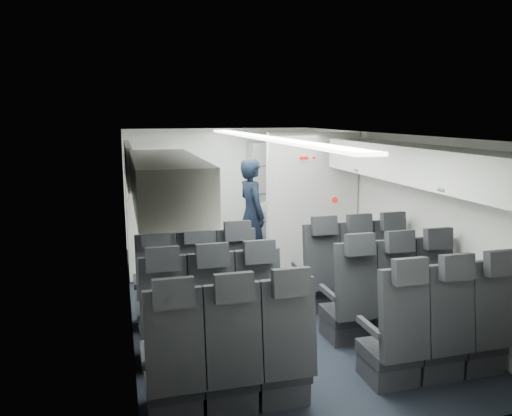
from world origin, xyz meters
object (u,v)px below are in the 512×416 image
seat_row_mid (303,311)px  flight_attendant (252,215)px  seat_row_rear (340,350)px  galley_unit (272,194)px  boarding_door (130,212)px  carry_on_bag (153,170)px  seat_row_front (277,283)px

seat_row_mid → flight_attendant: bearing=86.1°
seat_row_rear → flight_attendant: size_ratio=1.91×
galley_unit → boarding_door: (-2.59, -1.17, 0.00)m
galley_unit → boarding_door: bearing=-155.7°
galley_unit → carry_on_bag: carry_on_bag is taller
seat_row_mid → boarding_door: 3.45m
seat_row_front → galley_unit: size_ratio=1.75×
boarding_door → seat_row_mid: bearing=-61.2°
seat_row_rear → boarding_door: size_ratio=1.79×
seat_row_rear → flight_attendant: 3.69m
seat_row_front → seat_row_mid: (0.00, -0.90, 0.00)m
seat_row_mid → carry_on_bag: 2.22m
galley_unit → flight_attendant: (-0.76, -1.40, -0.08)m
galley_unit → carry_on_bag: size_ratio=5.24×
seat_row_mid → boarding_door: (-1.64, 2.99, 0.55)m
flight_attendant → galley_unit: bearing=-37.2°
seat_row_rear → carry_on_bag: carry_on_bag is taller
galley_unit → seat_row_rear: bearing=-100.6°
boarding_door → carry_on_bag: size_ratio=5.13×
seat_row_mid → flight_attendant: size_ratio=1.91×
seat_row_mid → seat_row_rear: (0.00, -0.90, 0.00)m
seat_row_rear → carry_on_bag: bearing=125.9°
seat_row_mid → flight_attendant: flight_attendant is taller
flight_attendant → seat_row_rear: bearing=168.5°
seat_row_mid → galley_unit: galley_unit is taller
galley_unit → carry_on_bag: 4.00m
seat_row_mid → seat_row_rear: size_ratio=1.00×
seat_row_front → carry_on_bag: 1.98m
seat_row_rear → flight_attendant: bearing=87.1°
galley_unit → boarding_door: galley_unit is taller
seat_row_front → carry_on_bag: size_ratio=9.19×
boarding_door → flight_attendant: boarding_door is taller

